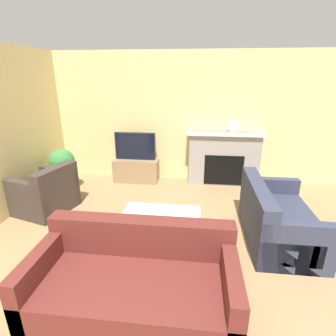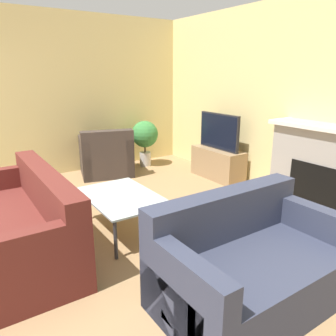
{
  "view_description": "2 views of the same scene",
  "coord_description": "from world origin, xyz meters",
  "views": [
    {
      "loc": [
        0.6,
        -1.04,
        2.23
      ],
      "look_at": [
        0.16,
        2.82,
        0.84
      ],
      "focal_mm": 28.0,
      "sensor_mm": 36.0,
      "label": 1
    },
    {
      "loc": [
        3.24,
        0.59,
        1.74
      ],
      "look_at": [
        0.39,
        2.5,
        0.73
      ],
      "focal_mm": 35.0,
      "sensor_mm": 36.0,
      "label": 2
    }
  ],
  "objects": [
    {
      "name": "coffee_table",
      "position": [
        0.15,
        2.05,
        0.39
      ],
      "size": [
        1.07,
        0.72,
        0.42
      ],
      "color": "#333338",
      "rests_on": "ground_plane"
    },
    {
      "name": "couch_loveseat",
      "position": [
        1.76,
        2.35,
        0.29
      ],
      "size": [
        0.89,
        1.5,
        0.82
      ],
      "rotation": [
        0.0,
        0.0,
        1.57
      ],
      "color": "#33384C",
      "rests_on": "ground_plane"
    },
    {
      "name": "wall_back",
      "position": [
        0.0,
        4.55,
        1.35
      ],
      "size": [
        7.88,
        0.06,
        2.7
      ],
      "color": "beige",
      "rests_on": "ground_plane"
    },
    {
      "name": "potted_plant",
      "position": [
        -2.04,
        3.6,
        0.57
      ],
      "size": [
        0.5,
        0.5,
        0.86
      ],
      "color": "beige",
      "rests_on": "ground_plane"
    },
    {
      "name": "tv_stand",
      "position": [
        -0.7,
        4.24,
        0.25
      ],
      "size": [
        0.96,
        0.39,
        0.5
      ],
      "color": "#997A56",
      "rests_on": "ground_plane"
    },
    {
      "name": "armchair_by_window",
      "position": [
        -1.91,
        2.76,
        0.3
      ],
      "size": [
        0.97,
        1.02,
        0.82
      ],
      "rotation": [
        0.0,
        0.0,
        -1.84
      ],
      "color": "#3D332D",
      "rests_on": "ground_plane"
    },
    {
      "name": "mantel_clock",
      "position": [
        1.32,
        4.34,
        1.26
      ],
      "size": [
        0.21,
        0.07,
        0.24
      ],
      "color": "beige",
      "rests_on": "fireplace"
    },
    {
      "name": "fireplace",
      "position": [
        1.17,
        4.34,
        0.59
      ],
      "size": [
        1.57,
        0.42,
        1.13
      ],
      "color": "#9E9993",
      "rests_on": "ground_plane"
    },
    {
      "name": "tv",
      "position": [
        -0.7,
        4.24,
        0.8
      ],
      "size": [
        0.87,
        0.06,
        0.59
      ],
      "color": "#232328",
      "rests_on": "tv_stand"
    },
    {
      "name": "couch_sectional",
      "position": [
        0.05,
        0.96,
        0.29
      ],
      "size": [
        1.94,
        0.96,
        0.82
      ],
      "color": "#5B231E",
      "rests_on": "ground_plane"
    }
  ]
}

